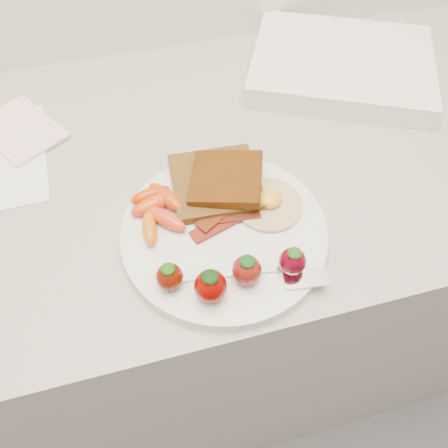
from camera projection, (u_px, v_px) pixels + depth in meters
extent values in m
cube|color=gray|center=(196.00, 292.00, 1.03)|extent=(2.00, 0.60, 0.90)
cylinder|color=white|center=(224.00, 232.00, 0.58)|extent=(0.27, 0.27, 0.02)
cube|color=#321D0A|center=(215.00, 183.00, 0.61)|extent=(0.13, 0.13, 0.01)
cube|color=black|center=(226.00, 179.00, 0.59)|extent=(0.12, 0.12, 0.02)
cylinder|color=beige|center=(268.00, 204.00, 0.59)|extent=(0.10, 0.10, 0.01)
ellipsoid|color=gold|center=(269.00, 199.00, 0.58)|extent=(0.04, 0.04, 0.02)
cube|color=#510E0B|center=(219.00, 225.00, 0.57)|extent=(0.08, 0.04, 0.00)
cube|color=black|center=(230.00, 216.00, 0.57)|extent=(0.08, 0.03, 0.00)
cube|color=#4B1607|center=(222.00, 211.00, 0.58)|extent=(0.08, 0.06, 0.00)
ellipsoid|color=red|center=(152.00, 205.00, 0.58)|extent=(0.06, 0.04, 0.02)
ellipsoid|color=red|center=(166.00, 219.00, 0.56)|extent=(0.06, 0.06, 0.02)
ellipsoid|color=#D76011|center=(149.00, 228.00, 0.56)|extent=(0.02, 0.06, 0.02)
ellipsoid|color=red|center=(166.00, 197.00, 0.59)|extent=(0.05, 0.07, 0.02)
ellipsoid|color=#BE3503|center=(150.00, 195.00, 0.59)|extent=(0.06, 0.03, 0.02)
ellipsoid|color=#560F02|center=(170.00, 277.00, 0.51)|extent=(0.03, 0.03, 0.04)
ellipsoid|color=#165109|center=(168.00, 269.00, 0.49)|extent=(0.02, 0.02, 0.01)
ellipsoid|color=#710300|center=(211.00, 286.00, 0.50)|extent=(0.04, 0.04, 0.04)
ellipsoid|color=black|center=(210.00, 277.00, 0.48)|extent=(0.02, 0.02, 0.01)
ellipsoid|color=maroon|center=(247.00, 270.00, 0.51)|extent=(0.04, 0.04, 0.04)
ellipsoid|color=#0E3E11|center=(248.00, 261.00, 0.49)|extent=(0.02, 0.02, 0.01)
ellipsoid|color=#540210|center=(292.00, 261.00, 0.52)|extent=(0.03, 0.03, 0.04)
ellipsoid|color=#1E4A0F|center=(294.00, 253.00, 0.50)|extent=(0.02, 0.02, 0.01)
cube|color=silver|center=(227.00, 272.00, 0.53)|extent=(0.13, 0.03, 0.00)
cube|color=silver|center=(306.00, 278.00, 0.52)|extent=(0.06, 0.03, 0.00)
cube|color=#FFCFDF|center=(20.00, 129.00, 0.70)|extent=(0.16, 0.17, 0.01)
cube|color=white|center=(341.00, 65.00, 0.77)|extent=(0.39, 0.36, 0.04)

